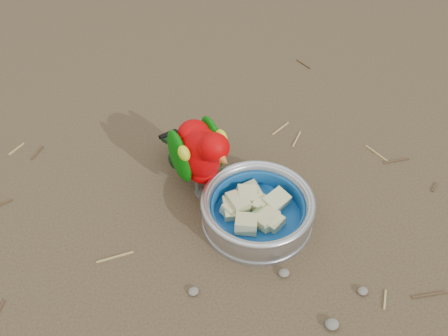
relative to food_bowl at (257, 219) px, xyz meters
name	(u,v)px	position (x,y,z in m)	size (l,w,h in m)	color
ground	(218,232)	(-0.08, 0.01, -0.01)	(60.00, 60.00, 0.00)	#4B3928
food_bowl	(257,219)	(0.00, 0.00, 0.00)	(0.20, 0.20, 0.02)	#B2B2BA
bowl_wall	(258,208)	(0.00, 0.00, 0.03)	(0.20, 0.20, 0.04)	#B2B2BA
fruit_wedges	(257,211)	(0.00, 0.00, 0.02)	(0.12, 0.12, 0.03)	beige
lory_parrot	(200,157)	(-0.06, 0.12, 0.08)	(0.10, 0.21, 0.17)	#C60003
ground_debris	(202,197)	(-0.07, 0.10, -0.01)	(0.90, 0.80, 0.01)	tan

